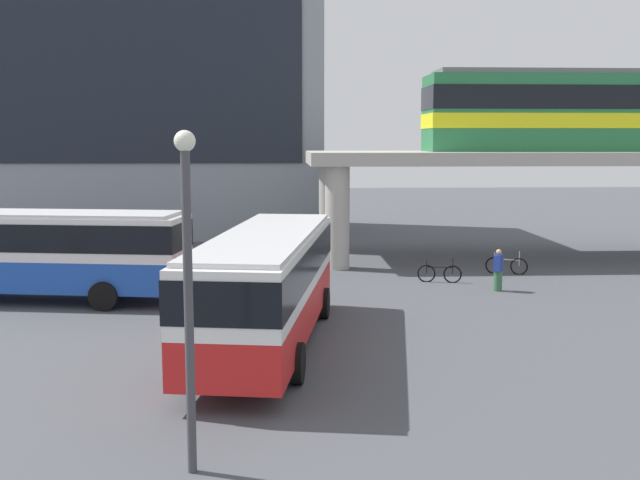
{
  "coord_description": "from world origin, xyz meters",
  "views": [
    {
      "loc": [
        0.79,
        -19.77,
        5.74
      ],
      "look_at": [
        2.21,
        6.54,
        2.2
      ],
      "focal_mm": 41.85,
      "sensor_mm": 36.0,
      "label": 1
    }
  ],
  "objects_px": {
    "station_building": "(119,99)",
    "pedestrian_walking_across": "(498,272)",
    "bus_main": "(267,277)",
    "bicycle_silver": "(506,266)",
    "bus_secondary": "(32,246)",
    "bicycle_black": "(439,273)"
  },
  "relations": [
    {
      "from": "bus_secondary",
      "to": "station_building",
      "type": "bearing_deg",
      "value": 93.0
    },
    {
      "from": "bicycle_black",
      "to": "pedestrian_walking_across",
      "type": "distance_m",
      "value": 2.66
    },
    {
      "from": "bus_main",
      "to": "bus_secondary",
      "type": "relative_size",
      "value": 1.0
    },
    {
      "from": "bus_secondary",
      "to": "pedestrian_walking_across",
      "type": "distance_m",
      "value": 17.23
    },
    {
      "from": "station_building",
      "to": "pedestrian_walking_across",
      "type": "relative_size",
      "value": 15.42
    },
    {
      "from": "station_building",
      "to": "bicycle_silver",
      "type": "xyz_separation_m",
      "value": [
        19.68,
        -16.07,
        -7.9
      ]
    },
    {
      "from": "station_building",
      "to": "bicycle_black",
      "type": "relative_size",
      "value": 14.14
    },
    {
      "from": "bus_main",
      "to": "bicycle_black",
      "type": "relative_size",
      "value": 6.42
    },
    {
      "from": "station_building",
      "to": "bicycle_black",
      "type": "xyz_separation_m",
      "value": [
        16.37,
        -17.83,
        -7.9
      ]
    },
    {
      "from": "station_building",
      "to": "bicycle_silver",
      "type": "distance_m",
      "value": 26.61
    },
    {
      "from": "bus_secondary",
      "to": "bicycle_black",
      "type": "xyz_separation_m",
      "value": [
        15.3,
        2.72,
        -1.63
      ]
    },
    {
      "from": "station_building",
      "to": "bicycle_silver",
      "type": "bearing_deg",
      "value": -39.24
    },
    {
      "from": "bus_secondary",
      "to": "bicycle_silver",
      "type": "relative_size",
      "value": 6.61
    },
    {
      "from": "station_building",
      "to": "bus_main",
      "type": "xyz_separation_m",
      "value": [
        9.55,
        -27.03,
        -6.27
      ]
    },
    {
      "from": "bicycle_black",
      "to": "pedestrian_walking_across",
      "type": "height_order",
      "value": "pedestrian_walking_across"
    },
    {
      "from": "pedestrian_walking_across",
      "to": "bus_main",
      "type": "bearing_deg",
      "value": -139.8
    },
    {
      "from": "bus_main",
      "to": "pedestrian_walking_across",
      "type": "xyz_separation_m",
      "value": [
        8.69,
        7.34,
        -1.24
      ]
    },
    {
      "from": "bus_secondary",
      "to": "bicycle_silver",
      "type": "distance_m",
      "value": 19.2
    },
    {
      "from": "bicycle_silver",
      "to": "bus_secondary",
      "type": "bearing_deg",
      "value": -166.46
    },
    {
      "from": "bus_main",
      "to": "pedestrian_walking_across",
      "type": "height_order",
      "value": "bus_main"
    },
    {
      "from": "bus_secondary",
      "to": "bicycle_black",
      "type": "height_order",
      "value": "bus_secondary"
    },
    {
      "from": "bus_secondary",
      "to": "bicycle_black",
      "type": "bearing_deg",
      "value": 10.1
    }
  ]
}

